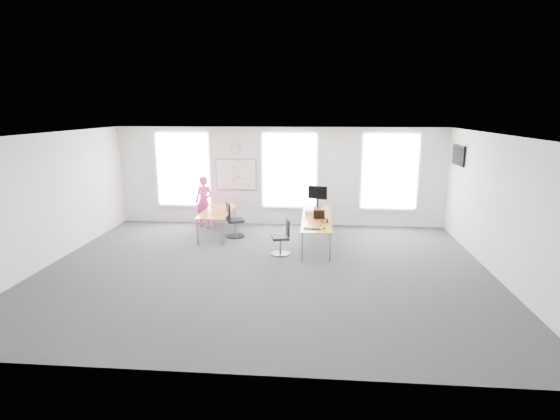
# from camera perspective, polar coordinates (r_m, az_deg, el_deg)

# --- Properties ---
(floor) EXTENTS (10.00, 10.00, 0.00)m
(floor) POSITION_cam_1_polar(r_m,az_deg,el_deg) (9.91, -2.02, -7.75)
(floor) COLOR #242428
(floor) RESTS_ON ground
(ceiling) EXTENTS (10.00, 10.00, 0.00)m
(ceiling) POSITION_cam_1_polar(r_m,az_deg,el_deg) (9.28, -2.17, 9.84)
(ceiling) COLOR silver
(ceiling) RESTS_ON ground
(wall_back) EXTENTS (10.00, 0.00, 10.00)m
(wall_back) POSITION_cam_1_polar(r_m,az_deg,el_deg) (13.40, -0.04, 4.38)
(wall_back) COLOR silver
(wall_back) RESTS_ON ground
(wall_front) EXTENTS (10.00, 0.00, 10.00)m
(wall_front) POSITION_cam_1_polar(r_m,az_deg,el_deg) (5.69, -6.96, -7.81)
(wall_front) COLOR silver
(wall_front) RESTS_ON ground
(wall_left) EXTENTS (0.00, 10.00, 10.00)m
(wall_left) POSITION_cam_1_polar(r_m,az_deg,el_deg) (11.23, -28.32, 1.12)
(wall_left) COLOR silver
(wall_left) RESTS_ON ground
(wall_right) EXTENTS (0.00, 10.00, 10.00)m
(wall_right) POSITION_cam_1_polar(r_m,az_deg,el_deg) (10.18, 27.08, 0.17)
(wall_right) COLOR silver
(wall_right) RESTS_ON ground
(window_left) EXTENTS (1.60, 0.06, 2.20)m
(window_left) POSITION_cam_1_polar(r_m,az_deg,el_deg) (13.92, -12.50, 5.23)
(window_left) COLOR silver
(window_left) RESTS_ON wall_back
(window_mid) EXTENTS (1.60, 0.06, 2.20)m
(window_mid) POSITION_cam_1_polar(r_m,az_deg,el_deg) (13.32, 1.24, 5.19)
(window_mid) COLOR silver
(window_mid) RESTS_ON wall_back
(window_right) EXTENTS (1.60, 0.06, 2.20)m
(window_right) POSITION_cam_1_polar(r_m,az_deg,el_deg) (13.47, 14.13, 4.89)
(window_right) COLOR silver
(window_right) RESTS_ON wall_back
(desk_right) EXTENTS (0.77, 2.89, 0.70)m
(desk_right) POSITION_cam_1_polar(r_m,az_deg,el_deg) (11.61, 4.80, -1.27)
(desk_right) COLOR orange
(desk_right) RESTS_ON ground
(desk_left) EXTENTS (0.79, 1.97, 0.72)m
(desk_left) POSITION_cam_1_polar(r_m,az_deg,el_deg) (12.47, -8.19, -0.35)
(desk_left) COLOR orange
(desk_left) RESTS_ON ground
(chair_right) EXTENTS (0.48, 0.48, 0.90)m
(chair_right) POSITION_cam_1_polar(r_m,az_deg,el_deg) (10.78, 0.34, -3.81)
(chair_right) COLOR black
(chair_right) RESTS_ON ground
(chair_left) EXTENTS (0.58, 0.58, 0.97)m
(chair_left) POSITION_cam_1_polar(r_m,az_deg,el_deg) (12.31, -6.11, -1.57)
(chair_left) COLOR black
(chair_left) RESTS_ON ground
(person) EXTENTS (0.65, 0.51, 1.57)m
(person) POSITION_cam_1_polar(r_m,az_deg,el_deg) (13.41, -9.91, 1.08)
(person) COLOR #F22C8D
(person) RESTS_ON ground
(whiteboard) EXTENTS (1.20, 0.03, 0.90)m
(whiteboard) POSITION_cam_1_polar(r_m,az_deg,el_deg) (13.54, -5.77, 4.62)
(whiteboard) COLOR silver
(whiteboard) RESTS_ON wall_back
(wall_clock) EXTENTS (0.30, 0.04, 0.30)m
(wall_clock) POSITION_cam_1_polar(r_m,az_deg,el_deg) (13.45, -5.85, 7.99)
(wall_clock) COLOR gray
(wall_clock) RESTS_ON wall_back
(tv) EXTENTS (0.06, 0.90, 0.55)m
(tv) POSITION_cam_1_polar(r_m,az_deg,el_deg) (12.84, 22.30, 6.64)
(tv) COLOR black
(tv) RESTS_ON wall_right
(keyboard) EXTENTS (0.43, 0.26, 0.02)m
(keyboard) POSITION_cam_1_polar(r_m,az_deg,el_deg) (10.53, 4.24, -2.44)
(keyboard) COLOR black
(keyboard) RESTS_ON desk_right
(mouse) EXTENTS (0.10, 0.12, 0.04)m
(mouse) POSITION_cam_1_polar(r_m,az_deg,el_deg) (10.59, 5.76, -2.32)
(mouse) COLOR black
(mouse) RESTS_ON desk_right
(lens_cap) EXTENTS (0.07, 0.07, 0.01)m
(lens_cap) POSITION_cam_1_polar(r_m,az_deg,el_deg) (10.85, 5.28, -2.04)
(lens_cap) COLOR black
(lens_cap) RESTS_ON desk_right
(headphones) EXTENTS (0.19, 0.10, 0.11)m
(headphones) POSITION_cam_1_polar(r_m,az_deg,el_deg) (11.15, 5.78, -1.37)
(headphones) COLOR black
(headphones) RESTS_ON desk_right
(laptop_sleeve) EXTENTS (0.31, 0.21, 0.24)m
(laptop_sleeve) POSITION_cam_1_polar(r_m,az_deg,el_deg) (11.45, 5.13, -0.62)
(laptop_sleeve) COLOR black
(laptop_sleeve) RESTS_ON desk_right
(paper_stack) EXTENTS (0.37, 0.29, 0.12)m
(paper_stack) POSITION_cam_1_polar(r_m,az_deg,el_deg) (11.92, 4.15, -0.36)
(paper_stack) COLOR beige
(paper_stack) RESTS_ON desk_right
(monitor) EXTENTS (0.56, 0.25, 0.65)m
(monitor) POSITION_cam_1_polar(r_m,az_deg,el_deg) (12.72, 4.93, 2.00)
(monitor) COLOR black
(monitor) RESTS_ON desk_right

